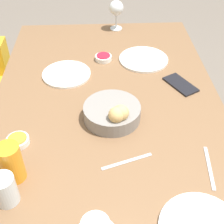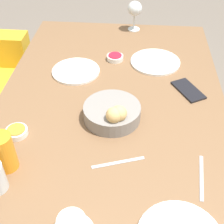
{
  "view_description": "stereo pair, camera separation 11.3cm",
  "coord_description": "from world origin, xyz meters",
  "px_view_note": "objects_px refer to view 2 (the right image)",
  "views": [
    {
      "loc": [
        -0.87,
        0.03,
        1.51
      ],
      "look_at": [
        -0.01,
        -0.01,
        0.77
      ],
      "focal_mm": 50.0,
      "sensor_mm": 36.0,
      "label": 1
    },
    {
      "loc": [
        -0.86,
        -0.09,
        1.51
      ],
      "look_at": [
        -0.01,
        -0.01,
        0.77
      ],
      "focal_mm": 50.0,
      "sensor_mm": 36.0,
      "label": 2
    }
  ],
  "objects_px": {
    "plate_near_right": "(155,62)",
    "jam_bowl_berry": "(115,57)",
    "jam_bowl_honey": "(17,132)",
    "juice_glass": "(4,152)",
    "knife_silver": "(201,177)",
    "fork_silver": "(118,163)",
    "bread_basket": "(113,113)",
    "cell_phone": "(188,90)",
    "plate_far_center": "(76,71)",
    "wine_glass": "(135,10)"
  },
  "relations": [
    {
      "from": "plate_near_right",
      "to": "jam_bowl_berry",
      "type": "height_order",
      "value": "jam_bowl_berry"
    },
    {
      "from": "plate_near_right",
      "to": "jam_bowl_honey",
      "type": "xyz_separation_m",
      "value": [
        -0.51,
        0.49,
        0.01
      ]
    },
    {
      "from": "juice_glass",
      "to": "knife_silver",
      "type": "bearing_deg",
      "value": -89.47
    },
    {
      "from": "jam_bowl_berry",
      "to": "fork_silver",
      "type": "xyz_separation_m",
      "value": [
        -0.62,
        -0.06,
        -0.01
      ]
    },
    {
      "from": "bread_basket",
      "to": "cell_phone",
      "type": "relative_size",
      "value": 1.24
    },
    {
      "from": "jam_bowl_honey",
      "to": "knife_silver",
      "type": "xyz_separation_m",
      "value": [
        -0.14,
        -0.61,
        -0.01
      ]
    },
    {
      "from": "jam_bowl_berry",
      "to": "jam_bowl_honey",
      "type": "xyz_separation_m",
      "value": [
        -0.52,
        0.3,
        0.0
      ]
    },
    {
      "from": "plate_far_center",
      "to": "plate_near_right",
      "type": "bearing_deg",
      "value": -73.14
    },
    {
      "from": "bread_basket",
      "to": "wine_glass",
      "type": "distance_m",
      "value": 0.74
    },
    {
      "from": "juice_glass",
      "to": "jam_bowl_honey",
      "type": "xyz_separation_m",
      "value": [
        0.14,
        0.02,
        -0.05
      ]
    },
    {
      "from": "plate_far_center",
      "to": "knife_silver",
      "type": "distance_m",
      "value": 0.72
    },
    {
      "from": "bread_basket",
      "to": "plate_near_right",
      "type": "xyz_separation_m",
      "value": [
        0.41,
        -0.16,
        -0.03
      ]
    },
    {
      "from": "juice_glass",
      "to": "knife_silver",
      "type": "distance_m",
      "value": 0.6
    },
    {
      "from": "plate_far_center",
      "to": "fork_silver",
      "type": "relative_size",
      "value": 1.26
    },
    {
      "from": "fork_silver",
      "to": "cell_phone",
      "type": "xyz_separation_m",
      "value": [
        0.4,
        -0.26,
        0.0
      ]
    },
    {
      "from": "bread_basket",
      "to": "juice_glass",
      "type": "bearing_deg",
      "value": 128.34
    },
    {
      "from": "jam_bowl_berry",
      "to": "knife_silver",
      "type": "distance_m",
      "value": 0.73
    },
    {
      "from": "wine_glass",
      "to": "fork_silver",
      "type": "xyz_separation_m",
      "value": [
        -0.94,
        0.02,
        -0.11
      ]
    },
    {
      "from": "knife_silver",
      "to": "plate_far_center",
      "type": "bearing_deg",
      "value": 41.62
    },
    {
      "from": "plate_far_center",
      "to": "jam_bowl_honey",
      "type": "xyz_separation_m",
      "value": [
        -0.4,
        0.14,
        0.01
      ]
    },
    {
      "from": "plate_near_right",
      "to": "plate_far_center",
      "type": "xyz_separation_m",
      "value": [
        -0.11,
        0.35,
        0.0
      ]
    },
    {
      "from": "wine_glass",
      "to": "bread_basket",
      "type": "bearing_deg",
      "value": 175.75
    },
    {
      "from": "wine_glass",
      "to": "plate_near_right",
      "type": "bearing_deg",
      "value": -161.69
    },
    {
      "from": "plate_far_center",
      "to": "fork_silver",
      "type": "bearing_deg",
      "value": -156.08
    },
    {
      "from": "plate_near_right",
      "to": "wine_glass",
      "type": "xyz_separation_m",
      "value": [
        0.33,
        0.11,
        0.11
      ]
    },
    {
      "from": "jam_bowl_honey",
      "to": "juice_glass",
      "type": "bearing_deg",
      "value": -173.42
    },
    {
      "from": "plate_near_right",
      "to": "jam_bowl_berry",
      "type": "distance_m",
      "value": 0.19
    },
    {
      "from": "bread_basket",
      "to": "juice_glass",
      "type": "relative_size",
      "value": 1.61
    },
    {
      "from": "jam_bowl_honey",
      "to": "fork_silver",
      "type": "distance_m",
      "value": 0.37
    },
    {
      "from": "plate_far_center",
      "to": "jam_bowl_honey",
      "type": "height_order",
      "value": "jam_bowl_honey"
    },
    {
      "from": "knife_silver",
      "to": "jam_bowl_honey",
      "type": "bearing_deg",
      "value": 77.6
    },
    {
      "from": "jam_bowl_berry",
      "to": "cell_phone",
      "type": "xyz_separation_m",
      "value": [
        -0.22,
        -0.32,
        -0.01
      ]
    },
    {
      "from": "bread_basket",
      "to": "fork_silver",
      "type": "bearing_deg",
      "value": -170.21
    },
    {
      "from": "knife_silver",
      "to": "cell_phone",
      "type": "height_order",
      "value": "cell_phone"
    },
    {
      "from": "plate_near_right",
      "to": "jam_bowl_honey",
      "type": "distance_m",
      "value": 0.71
    },
    {
      "from": "plate_near_right",
      "to": "cell_phone",
      "type": "bearing_deg",
      "value": -147.82
    },
    {
      "from": "plate_near_right",
      "to": "juice_glass",
      "type": "bearing_deg",
      "value": 144.01
    },
    {
      "from": "juice_glass",
      "to": "jam_bowl_honey",
      "type": "bearing_deg",
      "value": 6.58
    },
    {
      "from": "wine_glass",
      "to": "jam_bowl_berry",
      "type": "height_order",
      "value": "wine_glass"
    },
    {
      "from": "plate_near_right",
      "to": "fork_silver",
      "type": "xyz_separation_m",
      "value": [
        -0.61,
        0.13,
        -0.0
      ]
    },
    {
      "from": "bread_basket",
      "to": "juice_glass",
      "type": "xyz_separation_m",
      "value": [
        -0.24,
        0.31,
        0.03
      ]
    },
    {
      "from": "bread_basket",
      "to": "juice_glass",
      "type": "distance_m",
      "value": 0.39
    },
    {
      "from": "bread_basket",
      "to": "plate_far_center",
      "type": "distance_m",
      "value": 0.35
    },
    {
      "from": "plate_near_right",
      "to": "knife_silver",
      "type": "xyz_separation_m",
      "value": [
        -0.64,
        -0.13,
        -0.0
      ]
    },
    {
      "from": "juice_glass",
      "to": "knife_silver",
      "type": "xyz_separation_m",
      "value": [
        0.01,
        -0.6,
        -0.06
      ]
    },
    {
      "from": "plate_near_right",
      "to": "jam_bowl_berry",
      "type": "relative_size",
      "value": 2.97
    },
    {
      "from": "bread_basket",
      "to": "plate_far_center",
      "type": "relative_size",
      "value": 0.99
    },
    {
      "from": "jam_bowl_honey",
      "to": "cell_phone",
      "type": "height_order",
      "value": "jam_bowl_honey"
    },
    {
      "from": "bread_basket",
      "to": "juice_glass",
      "type": "height_order",
      "value": "juice_glass"
    },
    {
      "from": "plate_far_center",
      "to": "cell_phone",
      "type": "bearing_deg",
      "value": -101.64
    }
  ]
}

